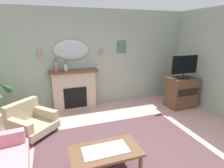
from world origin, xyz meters
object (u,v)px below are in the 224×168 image
(tv_cabinet, at_px, (181,92))
(tv_flatscreen, at_px, (185,66))
(fireplace, at_px, (75,90))
(wall_sconce_right, at_px, (101,51))
(wall_mirror, at_px, (71,50))
(armchair_beside_couch, at_px, (30,121))
(wall_sconce_left, at_px, (39,53))
(mantel_vase_right, at_px, (66,65))
(framed_picture, at_px, (121,47))
(coffee_table, at_px, (105,153))
(mantel_vase_left, at_px, (56,64))

(tv_cabinet, distance_m, tv_flatscreen, 0.80)
(fireplace, bearing_deg, wall_sconce_right, 6.16)
(wall_mirror, distance_m, armchair_beside_couch, 2.16)
(fireplace, relative_size, wall_sconce_left, 9.71)
(wall_sconce_left, distance_m, tv_cabinet, 4.18)
(wall_sconce_right, xyz_separation_m, armchair_beside_couch, (-1.98, -1.13, -1.35))
(mantel_vase_right, height_order, framed_picture, framed_picture)
(mantel_vase_right, distance_m, wall_mirror, 0.46)
(fireplace, xyz_separation_m, armchair_beside_couch, (-1.13, -1.04, -0.27))
(armchair_beside_couch, bearing_deg, coffee_table, -54.67)
(wall_sconce_left, relative_size, framed_picture, 0.39)
(wall_sconce_left, relative_size, tv_cabinet, 0.16)
(wall_mirror, distance_m, wall_sconce_right, 0.85)
(wall_mirror, height_order, tv_flatscreen, wall_mirror)
(fireplace, xyz_separation_m, coffee_table, (0.08, -2.75, -0.19))
(armchair_beside_couch, relative_size, tv_flatscreen, 1.36)
(tv_flatscreen, bearing_deg, framed_picture, 145.36)
(fireplace, relative_size, wall_mirror, 1.42)
(framed_picture, bearing_deg, tv_cabinet, -34.11)
(fireplace, xyz_separation_m, tv_flatscreen, (3.03, -0.91, 0.68))
(wall_sconce_right, distance_m, tv_cabinet, 2.68)
(mantel_vase_right, height_order, wall_sconce_right, wall_sconce_right)
(framed_picture, bearing_deg, mantel_vase_right, -173.96)
(fireplace, distance_m, armchair_beside_couch, 1.56)
(mantel_vase_left, xyz_separation_m, mantel_vase_right, (0.25, 0.00, -0.03))
(fireplace, height_order, wall_sconce_left, wall_sconce_left)
(mantel_vase_left, bearing_deg, framed_picture, 5.27)
(armchair_beside_couch, xyz_separation_m, tv_cabinet, (4.16, 0.15, 0.15))
(mantel_vase_left, xyz_separation_m, tv_cabinet, (3.48, -0.86, -0.91))
(wall_sconce_left, relative_size, coffee_table, 0.13)
(tv_flatscreen, bearing_deg, mantel_vase_right, 164.81)
(mantel_vase_left, bearing_deg, wall_sconce_right, 5.27)
(wall_sconce_right, bearing_deg, tv_cabinet, -24.12)
(wall_mirror, height_order, armchair_beside_couch, wall_mirror)
(mantel_vase_right, xyz_separation_m, tv_flatscreen, (3.23, -0.88, -0.08))
(armchair_beside_couch, distance_m, tv_cabinet, 4.17)
(wall_mirror, height_order, framed_picture, wall_mirror)
(armchair_beside_couch, height_order, tv_cabinet, tv_cabinet)
(wall_sconce_left, bearing_deg, framed_picture, 1.46)
(wall_mirror, relative_size, tv_cabinet, 1.07)
(fireplace, xyz_separation_m, wall_mirror, (-0.00, 0.14, 1.14))
(wall_sconce_left, xyz_separation_m, tv_flatscreen, (3.88, -1.00, -0.41))
(mantel_vase_left, height_order, framed_picture, framed_picture)
(fireplace, bearing_deg, wall_mirror, 90.00)
(mantel_vase_right, height_order, tv_flatscreen, tv_flatscreen)
(armchair_beside_couch, height_order, tv_flatscreen, tv_flatscreen)
(mantel_vase_right, distance_m, coffee_table, 2.90)
(mantel_vase_left, height_order, coffee_table, mantel_vase_left)
(framed_picture, bearing_deg, tv_flatscreen, -34.64)
(mantel_vase_right, bearing_deg, wall_sconce_right, 6.52)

